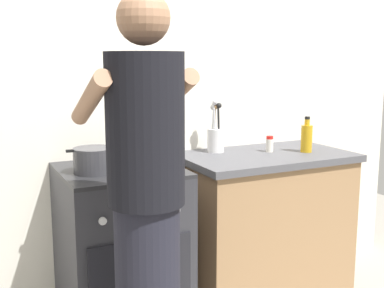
# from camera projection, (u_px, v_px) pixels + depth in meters

# --- Properties ---
(back_wall) EXTENTS (3.20, 0.10, 2.50)m
(back_wall) POSITION_uv_depth(u_px,v_px,m) (187.00, 92.00, 3.00)
(back_wall) COLOR silver
(back_wall) RESTS_ON ground
(countertop) EXTENTS (1.00, 0.60, 0.90)m
(countertop) POSITION_uv_depth(u_px,v_px,m) (264.00, 226.00, 2.98)
(countertop) COLOR #99724C
(countertop) RESTS_ON ground
(stove_range) EXTENTS (0.60, 0.62, 0.90)m
(stove_range) POSITION_uv_depth(u_px,v_px,m) (122.00, 252.00, 2.59)
(stove_range) COLOR #2D2D33
(stove_range) RESTS_ON ground
(pot) EXTENTS (0.27, 0.20, 0.12)m
(pot) POSITION_uv_depth(u_px,v_px,m) (94.00, 160.00, 2.40)
(pot) COLOR #38383D
(pot) RESTS_ON stove_range
(mixing_bowl) EXTENTS (0.26, 0.26, 0.08)m
(mixing_bowl) POSITION_uv_depth(u_px,v_px,m) (143.00, 157.00, 2.59)
(mixing_bowl) COLOR #B7B7BC
(mixing_bowl) RESTS_ON stove_range
(utensil_crock) EXTENTS (0.10, 0.10, 0.32)m
(utensil_crock) POSITION_uv_depth(u_px,v_px,m) (216.00, 136.00, 2.93)
(utensil_crock) COLOR silver
(utensil_crock) RESTS_ON countertop
(spice_bottle) EXTENTS (0.04, 0.04, 0.10)m
(spice_bottle) POSITION_uv_depth(u_px,v_px,m) (270.00, 144.00, 2.94)
(spice_bottle) COLOR silver
(spice_bottle) RESTS_ON countertop
(oil_bottle) EXTENTS (0.07, 0.07, 0.21)m
(oil_bottle) POSITION_uv_depth(u_px,v_px,m) (307.00, 138.00, 2.93)
(oil_bottle) COLOR gold
(oil_bottle) RESTS_ON countertop
(person) EXTENTS (0.41, 0.50, 1.70)m
(person) POSITION_uv_depth(u_px,v_px,m) (146.00, 213.00, 1.92)
(person) COLOR black
(person) RESTS_ON ground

